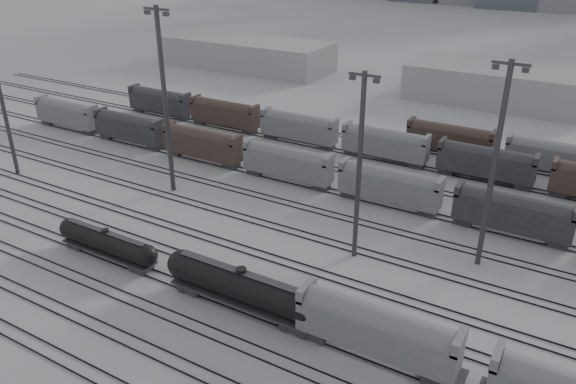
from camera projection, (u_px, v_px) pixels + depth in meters
The scene contains 13 objects.
ground at pixel (210, 303), 60.69m from camera, with size 900.00×900.00×0.00m, color silver.
tracks at pixel (291, 233), 74.30m from camera, with size 220.00×71.50×0.16m.
tank_car_a at pixel (107, 242), 67.93m from camera, with size 15.52×2.59×3.83m.
tank_car_b at pixel (242, 287), 58.64m from camera, with size 19.33×3.22×4.78m.
hopper_car_a at pixel (377, 329), 51.49m from camera, with size 15.50×3.08×5.54m.
light_mast_a at pixel (1, 95), 87.05m from camera, with size 3.95×0.63×24.69m.
light_mast_b at pixel (165, 98), 80.44m from camera, with size 4.38×0.70×27.37m.
light_mast_c at pixel (359, 164), 64.20m from camera, with size 3.67×0.59×22.96m.
light_mast_d at pixel (494, 163), 62.19m from camera, with size 3.94×0.63×24.61m.
bg_string_near at pixel (389, 187), 80.79m from camera, with size 151.00×3.00×5.60m.
bg_string_mid at pixel (486, 164), 88.70m from camera, with size 151.00×3.00×5.60m.
warehouse_left at pixel (245, 53), 160.44m from camera, with size 50.00×18.00×8.00m, color #A8A9AB.
warehouse_mid at pixel (498, 85), 128.49m from camera, with size 40.00×18.00×8.00m, color #A8A9AB.
Camera 1 is at (32.40, -38.62, 36.83)m, focal length 35.00 mm.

